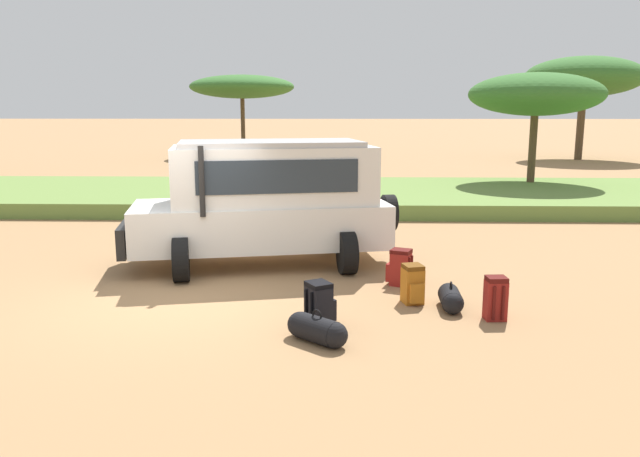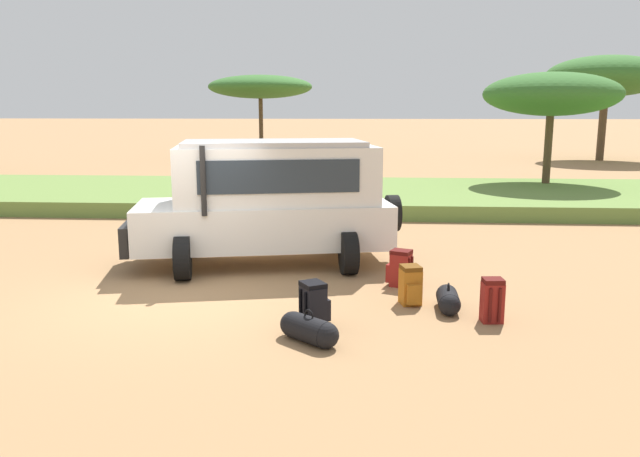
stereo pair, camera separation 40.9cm
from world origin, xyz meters
TOP-DOWN VIEW (x-y plane):
  - ground_plane at (0.00, 0.00)m, footprint 320.00×320.00m
  - grass_bank at (0.00, 10.58)m, footprint 120.00×7.00m
  - safari_vehicle at (1.17, 2.25)m, footprint 5.48×3.34m
  - backpack_beside_front_wheel at (2.31, -1.21)m, footprint 0.48×0.46m
  - backpack_cluster_center at (4.88, -0.93)m, footprint 0.32×0.38m
  - backpack_near_rear_wheel at (3.66, 0.84)m, footprint 0.48×0.40m
  - backpack_outermost at (3.77, -0.18)m, footprint 0.37×0.46m
  - duffel_bag_low_black_case at (2.30, -1.92)m, footprint 0.82×0.74m
  - duffel_bag_soft_canvas at (4.32, -0.45)m, footprint 0.36×0.87m
  - acacia_tree_left_mid at (-3.39, 29.87)m, footprint 6.50×6.28m
  - acacia_tree_centre_back at (9.49, 12.67)m, footprint 4.65×4.43m
  - acacia_tree_right_mid at (16.98, 28.06)m, footprint 6.79×6.39m

SIDE VIEW (x-z plane):
  - ground_plane at x=0.00m, z-range 0.00..0.00m
  - duffel_bag_soft_canvas at x=4.32m, z-range -0.05..0.39m
  - duffel_bag_low_black_case at x=2.30m, z-range -0.05..0.40m
  - grass_bank at x=0.00m, z-range 0.00..0.44m
  - backpack_beside_front_wheel at x=2.31m, z-range -0.01..0.62m
  - backpack_outermost at x=3.77m, z-range -0.01..0.62m
  - backpack_near_rear_wheel at x=3.66m, z-range -0.01..0.64m
  - backpack_cluster_center at x=4.88m, z-range -0.01..0.64m
  - safari_vehicle at x=1.17m, z-range 0.07..2.51m
  - acacia_tree_centre_back at x=9.49m, z-range 1.37..5.63m
  - acacia_tree_left_mid at x=-3.39m, z-range 1.79..6.84m
  - acacia_tree_right_mid at x=16.98m, z-range 1.81..7.81m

